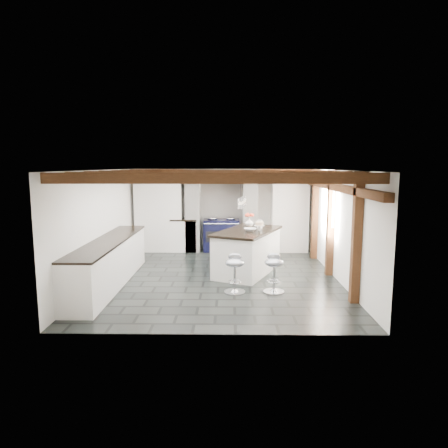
{
  "coord_description": "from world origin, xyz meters",
  "views": [
    {
      "loc": [
        0.22,
        -8.4,
        2.39
      ],
      "look_at": [
        0.1,
        0.4,
        1.1
      ],
      "focal_mm": 32.0,
      "sensor_mm": 36.0,
      "label": 1
    }
  ],
  "objects_px": {
    "bar_stool_near": "(274,269)",
    "bar_stool_far": "(235,269)",
    "range_cooker": "(222,235)",
    "kitchen_island": "(247,251)"
  },
  "relations": [
    {
      "from": "bar_stool_near",
      "to": "bar_stool_far",
      "type": "relative_size",
      "value": 1.0
    },
    {
      "from": "range_cooker",
      "to": "bar_stool_far",
      "type": "xyz_separation_m",
      "value": [
        0.33,
        -3.77,
        -0.0
      ]
    },
    {
      "from": "bar_stool_near",
      "to": "bar_stool_far",
      "type": "height_order",
      "value": "bar_stool_far"
    },
    {
      "from": "kitchen_island",
      "to": "bar_stool_far",
      "type": "distance_m",
      "value": 1.5
    },
    {
      "from": "kitchen_island",
      "to": "range_cooker",
      "type": "bearing_deg",
      "value": 128.96
    },
    {
      "from": "range_cooker",
      "to": "kitchen_island",
      "type": "height_order",
      "value": "kitchen_island"
    },
    {
      "from": "bar_stool_far",
      "to": "bar_stool_near",
      "type": "bearing_deg",
      "value": 8.51
    },
    {
      "from": "bar_stool_near",
      "to": "bar_stool_far",
      "type": "distance_m",
      "value": 0.74
    },
    {
      "from": "kitchen_island",
      "to": "bar_stool_near",
      "type": "relative_size",
      "value": 2.95
    },
    {
      "from": "range_cooker",
      "to": "bar_stool_near",
      "type": "xyz_separation_m",
      "value": [
        1.07,
        -3.74,
        -0.0
      ]
    }
  ]
}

